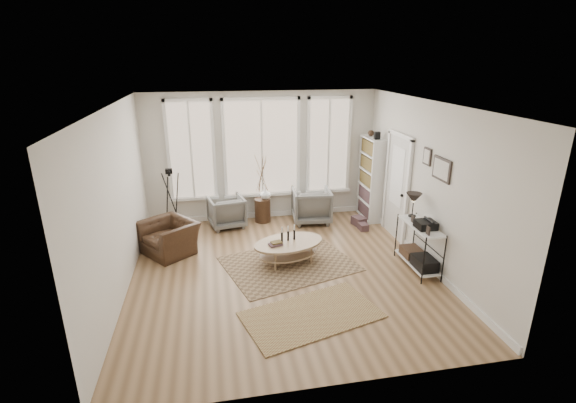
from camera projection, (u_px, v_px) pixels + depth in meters
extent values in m
plane|color=#96724D|center=(283.00, 272.00, 7.36)|extent=(5.50, 5.50, 0.00)
plane|color=white|center=(282.00, 105.00, 6.40)|extent=(5.50, 5.50, 0.00)
cube|color=beige|center=(262.00, 157.00, 9.43)|extent=(5.20, 0.04, 2.90)
cube|color=beige|center=(329.00, 275.00, 4.33)|extent=(5.20, 0.04, 2.90)
cube|color=beige|center=(117.00, 204.00, 6.43)|extent=(0.04, 5.50, 2.90)
cube|color=beige|center=(428.00, 186.00, 7.33)|extent=(0.04, 5.50, 2.90)
cube|color=white|center=(263.00, 214.00, 9.88)|extent=(5.10, 0.04, 0.12)
cube|color=white|center=(419.00, 257.00, 7.79)|extent=(0.03, 5.40, 0.12)
cube|color=tan|center=(262.00, 148.00, 9.35)|extent=(1.60, 0.03, 2.10)
cube|color=tan|center=(191.00, 151.00, 9.08)|extent=(0.90, 0.03, 2.10)
cube|color=tan|center=(328.00, 146.00, 9.62)|extent=(0.90, 0.03, 2.10)
cube|color=white|center=(262.00, 148.00, 9.33)|extent=(1.74, 0.06, 2.24)
cube|color=white|center=(191.00, 151.00, 9.06)|extent=(1.04, 0.06, 2.24)
cube|color=white|center=(329.00, 146.00, 9.60)|extent=(1.04, 0.06, 2.24)
cube|color=white|center=(263.00, 194.00, 9.67)|extent=(4.10, 0.12, 0.06)
cube|color=silver|center=(397.00, 188.00, 8.53)|extent=(0.04, 0.88, 2.10)
cube|color=white|center=(397.00, 176.00, 8.44)|extent=(0.01, 0.55, 1.20)
cube|color=white|center=(407.00, 196.00, 8.07)|extent=(0.06, 0.08, 2.18)
cube|color=white|center=(387.00, 181.00, 8.98)|extent=(0.06, 0.08, 2.18)
cube|color=white|center=(401.00, 135.00, 8.16)|extent=(0.06, 1.06, 0.08)
sphere|color=black|center=(402.00, 195.00, 8.23)|extent=(0.06, 0.06, 0.06)
cube|color=white|center=(377.00, 184.00, 9.15)|extent=(0.30, 0.03, 1.90)
cube|color=white|center=(364.00, 174.00, 9.91)|extent=(0.30, 0.03, 1.90)
cube|color=white|center=(377.00, 178.00, 9.56)|extent=(0.02, 0.85, 1.90)
cube|color=white|center=(371.00, 179.00, 9.53)|extent=(0.30, 0.81, 1.90)
cube|color=brown|center=(371.00, 179.00, 9.53)|extent=(0.24, 0.75, 1.76)
cube|color=black|center=(377.00, 135.00, 9.01)|extent=(0.12, 0.10, 0.16)
sphere|color=#3A2517|center=(371.00, 133.00, 9.33)|extent=(0.14, 0.14, 0.14)
cube|color=white|center=(417.00, 262.00, 7.46)|extent=(0.37, 1.07, 0.03)
cube|color=white|center=(421.00, 226.00, 7.22)|extent=(0.37, 1.07, 0.02)
cylinder|color=black|center=(424.00, 261.00, 6.83)|extent=(0.02, 0.02, 0.85)
cylinder|color=black|center=(444.00, 259.00, 6.89)|extent=(0.02, 0.02, 0.85)
cylinder|color=black|center=(396.00, 235.00, 7.82)|extent=(0.02, 0.02, 0.85)
cylinder|color=black|center=(414.00, 234.00, 7.88)|extent=(0.02, 0.02, 0.85)
cylinder|color=black|center=(412.00, 216.00, 7.53)|extent=(0.14, 0.14, 0.02)
cylinder|color=black|center=(413.00, 208.00, 7.48)|extent=(0.02, 0.02, 0.30)
cone|color=black|center=(414.00, 198.00, 7.42)|extent=(0.28, 0.28, 0.18)
cube|color=black|center=(426.00, 225.00, 7.06)|extent=(0.32, 0.30, 0.13)
cube|color=black|center=(424.00, 263.00, 7.19)|extent=(0.32, 0.45, 0.20)
cube|color=#3A2517|center=(412.00, 252.00, 7.63)|extent=(0.32, 0.40, 0.16)
cube|color=black|center=(428.00, 231.00, 6.79)|extent=(0.02, 0.10, 0.14)
cube|color=black|center=(413.00, 219.00, 7.29)|extent=(0.02, 0.10, 0.12)
cube|color=black|center=(442.00, 169.00, 6.83)|extent=(0.03, 0.52, 0.38)
cube|color=silver|center=(441.00, 169.00, 6.82)|extent=(0.01, 0.44, 0.30)
cube|color=black|center=(427.00, 156.00, 7.26)|extent=(0.03, 0.24, 0.30)
cube|color=silver|center=(427.00, 157.00, 7.25)|extent=(0.01, 0.18, 0.24)
cube|color=brown|center=(289.00, 264.00, 7.63)|extent=(2.61, 2.24, 0.01)
cube|color=brown|center=(312.00, 315.00, 6.12)|extent=(2.19, 1.59, 0.01)
ellipsoid|color=#A1835F|center=(289.00, 253.00, 7.64)|extent=(1.27, 0.97, 0.03)
ellipsoid|color=#A1835F|center=(289.00, 243.00, 7.58)|extent=(1.48, 1.14, 0.04)
cylinder|color=#A1835F|center=(271.00, 260.00, 7.39)|extent=(0.04, 0.04, 0.37)
cylinder|color=#A1835F|center=(311.00, 256.00, 7.51)|extent=(0.04, 0.04, 0.37)
cylinder|color=#A1835F|center=(268.00, 250.00, 7.77)|extent=(0.04, 0.04, 0.37)
cylinder|color=#A1835F|center=(305.00, 247.00, 7.90)|extent=(0.04, 0.04, 0.37)
cylinder|color=black|center=(281.00, 236.00, 7.56)|extent=(0.04, 0.04, 0.19)
cylinder|color=black|center=(288.00, 236.00, 7.59)|extent=(0.04, 0.04, 0.19)
cylinder|color=black|center=(295.00, 235.00, 7.61)|extent=(0.04, 0.04, 0.19)
cube|color=#324523|center=(276.00, 243.00, 7.43)|extent=(0.23, 0.17, 0.06)
imported|color=slate|center=(226.00, 212.00, 9.23)|extent=(0.87, 0.89, 0.69)
imported|color=slate|center=(311.00, 205.00, 9.49)|extent=(0.91, 0.93, 0.78)
cylinder|color=#3A2517|center=(263.00, 210.00, 9.53)|extent=(0.36, 0.36, 0.54)
imported|color=silver|center=(265.00, 194.00, 9.42)|extent=(0.27, 0.27, 0.24)
imported|color=#3A2517|center=(169.00, 237.00, 8.00)|extent=(1.29, 1.27, 0.63)
cylinder|color=black|center=(169.00, 175.00, 8.55)|extent=(0.06, 0.06, 0.06)
cube|color=black|center=(169.00, 171.00, 8.53)|extent=(0.15, 0.11, 0.10)
cylinder|color=black|center=(169.00, 172.00, 8.45)|extent=(0.06, 0.08, 0.06)
cube|color=brown|center=(359.00, 221.00, 9.37)|extent=(0.31, 0.35, 0.19)
cube|color=brown|center=(363.00, 227.00, 9.11)|extent=(0.19, 0.24, 0.15)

